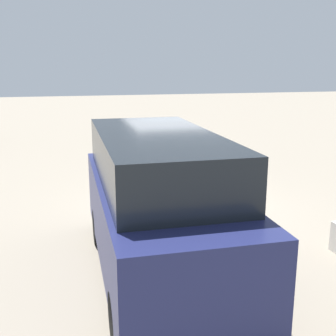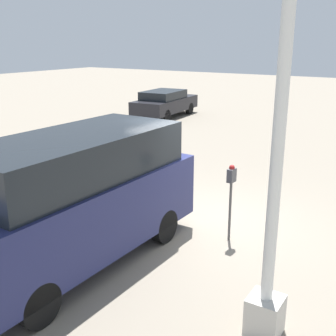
# 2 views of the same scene
# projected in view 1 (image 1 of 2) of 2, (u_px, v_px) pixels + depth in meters

# --- Properties ---
(ground_plane) EXTENTS (80.00, 80.00, 0.00)m
(ground_plane) POSITION_uv_depth(u_px,v_px,m) (183.00, 214.00, 9.61)
(ground_plane) COLOR gray
(parking_meter_near) EXTENTS (0.21, 0.12, 1.55)m
(parking_meter_near) POSITION_uv_depth(u_px,v_px,m) (220.00, 168.00, 9.10)
(parking_meter_near) COLOR #4C4C4C
(parking_meter_near) RESTS_ON ground
(parked_van) EXTENTS (4.97, 1.97, 2.30)m
(parked_van) POSITION_uv_depth(u_px,v_px,m) (158.00, 202.00, 6.52)
(parked_van) COLOR navy
(parked_van) RESTS_ON ground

